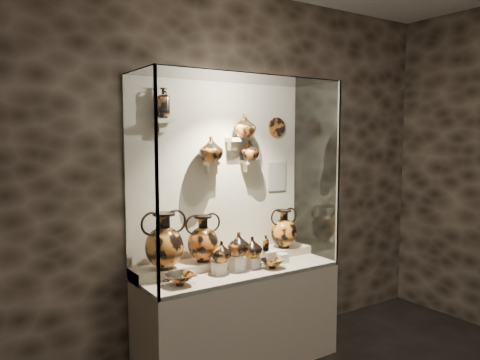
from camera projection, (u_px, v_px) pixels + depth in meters
name	position (u px, v px, depth m)	size (l,w,h in m)	color
wall_back	(218.00, 174.00, 4.08)	(5.00, 0.02, 3.20)	#2D251C
plinth	(238.00, 318.00, 3.93)	(1.70, 0.60, 0.80)	beige
front_tier	(238.00, 270.00, 3.89)	(1.68, 0.58, 0.03)	beige
rear_tier	(227.00, 262.00, 4.03)	(1.70, 0.25, 0.10)	beige
back_panel	(219.00, 174.00, 4.08)	(1.70, 0.03, 1.60)	beige
glass_front	(260.00, 179.00, 3.57)	(1.70, 0.01, 1.60)	white
glass_left	(140.00, 182.00, 3.35)	(0.01, 0.60, 1.60)	white
glass_right	(315.00, 172.00, 4.28)	(0.01, 0.60, 1.60)	white
glass_top	(238.00, 78.00, 3.74)	(1.70, 0.60, 0.01)	white
frame_post_left	(157.00, 186.00, 3.12)	(0.02, 0.02, 1.60)	gray
frame_post_right	(338.00, 174.00, 4.04)	(0.02, 0.02, 1.60)	gray
pedestal_a	(219.00, 268.00, 3.72)	(0.09, 0.09, 0.10)	silver
pedestal_b	(237.00, 263.00, 3.82)	(0.09, 0.09, 0.13)	silver
pedestal_c	(254.00, 262.00, 3.91)	(0.09, 0.09, 0.09)	silver
pedestal_d	(269.00, 258.00, 4.00)	(0.09, 0.09, 0.12)	silver
pedestal_e	(282.00, 258.00, 4.08)	(0.09, 0.09, 0.08)	silver
bracket_ul	(163.00, 121.00, 3.67)	(0.14, 0.12, 0.04)	beige
bracket_ca	(213.00, 163.00, 3.95)	(0.14, 0.12, 0.04)	beige
bracket_cb	(233.00, 140.00, 4.05)	(0.10, 0.12, 0.04)	beige
bracket_cc	(250.00, 162.00, 4.16)	(0.14, 0.12, 0.04)	beige
amphora_left	(164.00, 241.00, 3.62)	(0.36, 0.36, 0.45)	#C57125
amphora_mid	(203.00, 238.00, 3.84)	(0.31, 0.31, 0.39)	#BD5D21
amphora_right	(284.00, 228.00, 4.32)	(0.29, 0.29, 0.36)	#C57125
jug_a	(221.00, 252.00, 3.72)	(0.16, 0.16, 0.17)	#C57125
jug_b	(239.00, 244.00, 3.81)	(0.18, 0.18, 0.19)	#BD5D21
jug_c	(252.00, 247.00, 3.88)	(0.17, 0.17, 0.18)	#C57125
lekythos_small	(266.00, 242.00, 3.98)	(0.07, 0.07, 0.15)	#BD5D21
kylix_left	(180.00, 278.00, 3.45)	(0.27, 0.23, 0.11)	#BD5D21
kylix_right	(272.00, 263.00, 3.90)	(0.23, 0.20, 0.09)	#C57125
lekythos_tall	(164.00, 101.00, 3.66)	(0.11, 0.11, 0.27)	#C57125
ovoid_vase_a	(211.00, 149.00, 3.87)	(0.20, 0.20, 0.21)	#BD5D21
ovoid_vase_b	(245.00, 126.00, 4.04)	(0.19, 0.19, 0.20)	#BD5D21
ovoid_vase_c	(250.00, 150.00, 4.11)	(0.17, 0.17, 0.17)	#BD5D21
wall_plate	(277.00, 127.00, 4.36)	(0.18, 0.18, 0.02)	#92481C
info_placard	(277.00, 177.00, 4.41)	(0.20, 0.01, 0.27)	beige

